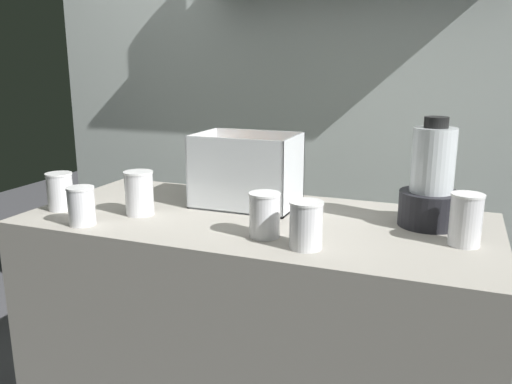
{
  "coord_description": "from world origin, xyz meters",
  "views": [
    {
      "loc": [
        0.55,
        -1.42,
        1.36
      ],
      "look_at": [
        0.0,
        0.0,
        0.98
      ],
      "focal_mm": 36.63,
      "sensor_mm": 36.0,
      "label": 1
    }
  ],
  "objects_px": {
    "juice_cup_orange_right": "(265,216)",
    "juice_cup_pomegranate_rightmost": "(465,223)",
    "blender_pitcher": "(431,185)",
    "juice_cup_orange_far_left": "(60,194)",
    "juice_cup_mango_far_right": "(306,228)",
    "juice_cup_orange_middle": "(139,195)",
    "carrot_display_bin": "(246,182)",
    "juice_cup_orange_left": "(82,209)"
  },
  "relations": [
    {
      "from": "juice_cup_orange_far_left",
      "to": "juice_cup_orange_middle",
      "type": "distance_m",
      "value": 0.27
    },
    {
      "from": "juice_cup_pomegranate_rightmost",
      "to": "blender_pitcher",
      "type": "bearing_deg",
      "value": 124.0
    },
    {
      "from": "juice_cup_orange_far_left",
      "to": "juice_cup_mango_far_right",
      "type": "distance_m",
      "value": 0.83
    },
    {
      "from": "juice_cup_orange_middle",
      "to": "juice_cup_pomegranate_rightmost",
      "type": "height_order",
      "value": "same"
    },
    {
      "from": "blender_pitcher",
      "to": "juice_cup_pomegranate_rightmost",
      "type": "height_order",
      "value": "blender_pitcher"
    },
    {
      "from": "carrot_display_bin",
      "to": "juice_cup_pomegranate_rightmost",
      "type": "distance_m",
      "value": 0.69
    },
    {
      "from": "carrot_display_bin",
      "to": "juice_cup_mango_far_right",
      "type": "xyz_separation_m",
      "value": [
        0.3,
        -0.33,
        -0.03
      ]
    },
    {
      "from": "carrot_display_bin",
      "to": "juice_cup_orange_middle",
      "type": "bearing_deg",
      "value": -140.08
    },
    {
      "from": "carrot_display_bin",
      "to": "juice_cup_orange_right",
      "type": "height_order",
      "value": "carrot_display_bin"
    },
    {
      "from": "carrot_display_bin",
      "to": "juice_cup_mango_far_right",
      "type": "distance_m",
      "value": 0.44
    },
    {
      "from": "juice_cup_orange_far_left",
      "to": "juice_cup_orange_middle",
      "type": "xyz_separation_m",
      "value": [
        0.27,
        0.04,
        0.01
      ]
    },
    {
      "from": "juice_cup_orange_far_left",
      "to": "juice_cup_mango_far_right",
      "type": "relative_size",
      "value": 0.98
    },
    {
      "from": "carrot_display_bin",
      "to": "blender_pitcher",
      "type": "bearing_deg",
      "value": -1.86
    },
    {
      "from": "juice_cup_orange_right",
      "to": "juice_cup_pomegranate_rightmost",
      "type": "relative_size",
      "value": 0.89
    },
    {
      "from": "blender_pitcher",
      "to": "juice_cup_orange_far_left",
      "type": "distance_m",
      "value": 1.14
    },
    {
      "from": "juice_cup_pomegranate_rightmost",
      "to": "carrot_display_bin",
      "type": "bearing_deg",
      "value": 166.53
    },
    {
      "from": "juice_cup_orange_far_left",
      "to": "juice_cup_orange_left",
      "type": "bearing_deg",
      "value": -32.06
    },
    {
      "from": "blender_pitcher",
      "to": "juice_cup_orange_middle",
      "type": "relative_size",
      "value": 2.31
    },
    {
      "from": "blender_pitcher",
      "to": "juice_cup_mango_far_right",
      "type": "bearing_deg",
      "value": -131.76
    },
    {
      "from": "juice_cup_orange_middle",
      "to": "juice_cup_orange_right",
      "type": "relative_size",
      "value": 1.11
    },
    {
      "from": "juice_cup_orange_left",
      "to": "juice_cup_mango_far_right",
      "type": "distance_m",
      "value": 0.66
    },
    {
      "from": "juice_cup_orange_far_left",
      "to": "juice_cup_orange_right",
      "type": "distance_m",
      "value": 0.7
    },
    {
      "from": "juice_cup_orange_left",
      "to": "juice_cup_mango_far_right",
      "type": "relative_size",
      "value": 0.92
    },
    {
      "from": "blender_pitcher",
      "to": "juice_cup_orange_far_left",
      "type": "bearing_deg",
      "value": -167.39
    },
    {
      "from": "juice_cup_orange_left",
      "to": "juice_cup_mango_far_right",
      "type": "height_order",
      "value": "juice_cup_mango_far_right"
    },
    {
      "from": "juice_cup_orange_far_left",
      "to": "juice_cup_orange_left",
      "type": "relative_size",
      "value": 1.07
    },
    {
      "from": "carrot_display_bin",
      "to": "blender_pitcher",
      "type": "relative_size",
      "value": 1.04
    },
    {
      "from": "blender_pitcher",
      "to": "juice_cup_mango_far_right",
      "type": "relative_size",
      "value": 2.56
    },
    {
      "from": "blender_pitcher",
      "to": "juice_cup_orange_left",
      "type": "xyz_separation_m",
      "value": [
        -0.94,
        -0.35,
        -0.07
      ]
    },
    {
      "from": "blender_pitcher",
      "to": "juice_cup_orange_middle",
      "type": "height_order",
      "value": "blender_pitcher"
    },
    {
      "from": "blender_pitcher",
      "to": "juice_cup_pomegranate_rightmost",
      "type": "relative_size",
      "value": 2.3
    },
    {
      "from": "juice_cup_orange_far_left",
      "to": "juice_cup_orange_left",
      "type": "distance_m",
      "value": 0.2
    },
    {
      "from": "juice_cup_orange_right",
      "to": "juice_cup_mango_far_right",
      "type": "bearing_deg",
      "value": -19.91
    },
    {
      "from": "juice_cup_orange_middle",
      "to": "juice_cup_orange_far_left",
      "type": "bearing_deg",
      "value": -170.52
    },
    {
      "from": "carrot_display_bin",
      "to": "juice_cup_orange_right",
      "type": "bearing_deg",
      "value": -59.16
    },
    {
      "from": "juice_cup_orange_far_left",
      "to": "juice_cup_orange_right",
      "type": "xyz_separation_m",
      "value": [
        0.7,
        -0.02,
        0.01
      ]
    },
    {
      "from": "juice_cup_orange_far_left",
      "to": "juice_cup_pomegranate_rightmost",
      "type": "xyz_separation_m",
      "value": [
        1.2,
        0.11,
        0.01
      ]
    },
    {
      "from": "juice_cup_orange_left",
      "to": "juice_cup_orange_right",
      "type": "relative_size",
      "value": 0.92
    },
    {
      "from": "juice_cup_orange_far_left",
      "to": "juice_cup_orange_right",
      "type": "height_order",
      "value": "juice_cup_orange_right"
    },
    {
      "from": "juice_cup_orange_far_left",
      "to": "juice_cup_orange_middle",
      "type": "bearing_deg",
      "value": 9.48
    },
    {
      "from": "juice_cup_mango_far_right",
      "to": "juice_cup_pomegranate_rightmost",
      "type": "distance_m",
      "value": 0.41
    },
    {
      "from": "carrot_display_bin",
      "to": "juice_cup_orange_left",
      "type": "bearing_deg",
      "value": -134.06
    }
  ]
}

